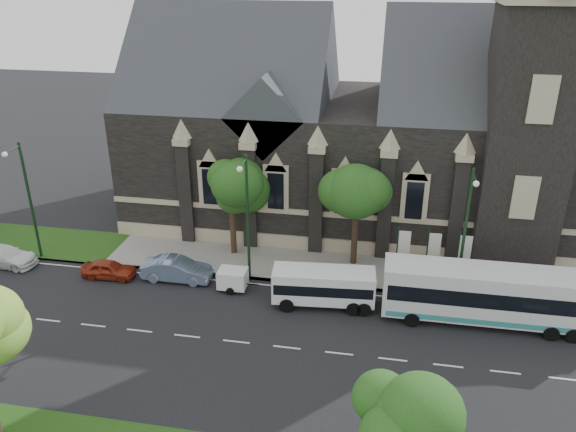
% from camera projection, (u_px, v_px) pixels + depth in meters
% --- Properties ---
extents(ground, '(160.00, 160.00, 0.00)m').
position_uv_depth(ground, '(287.00, 347.00, 32.42)').
color(ground, black).
rests_on(ground, ground).
extents(sidewalk, '(80.00, 5.00, 0.15)m').
position_uv_depth(sidewalk, '(311.00, 266.00, 40.91)').
color(sidewalk, gray).
rests_on(sidewalk, ground).
extents(museum, '(40.00, 17.70, 29.90)m').
position_uv_depth(museum, '(392.00, 127.00, 45.07)').
color(museum, black).
rests_on(museum, ground).
extents(tree_park_east, '(3.40, 3.40, 6.28)m').
position_uv_depth(tree_park_east, '(404.00, 418.00, 21.15)').
color(tree_park_east, black).
rests_on(tree_park_east, ground).
extents(tree_walk_right, '(4.08, 4.08, 7.80)m').
position_uv_depth(tree_walk_right, '(360.00, 189.00, 39.11)').
color(tree_walk_right, black).
rests_on(tree_walk_right, ground).
extents(tree_walk_left, '(3.91, 3.91, 7.64)m').
position_uv_depth(tree_walk_left, '(235.00, 182.00, 40.61)').
color(tree_walk_left, black).
rests_on(tree_walk_left, ground).
extents(street_lamp_near, '(0.36, 1.88, 9.00)m').
position_uv_depth(street_lamp_near, '(466.00, 228.00, 35.04)').
color(street_lamp_near, '#16321A').
rests_on(street_lamp_near, ground).
extents(street_lamp_mid, '(0.36, 1.88, 9.00)m').
position_uv_depth(street_lamp_mid, '(247.00, 212.00, 37.33)').
color(street_lamp_mid, '#16321A').
rests_on(street_lamp_mid, ground).
extents(street_lamp_far, '(0.36, 1.88, 9.00)m').
position_uv_depth(street_lamp_far, '(27.00, 196.00, 39.95)').
color(street_lamp_far, '#16321A').
rests_on(street_lamp_far, ground).
extents(banner_flag_left, '(0.90, 0.10, 4.00)m').
position_uv_depth(banner_flag_left, '(401.00, 248.00, 38.48)').
color(banner_flag_left, '#16321A').
rests_on(banner_flag_left, ground).
extents(banner_flag_center, '(0.90, 0.10, 4.00)m').
position_uv_depth(banner_flag_center, '(431.00, 251.00, 38.16)').
color(banner_flag_center, '#16321A').
rests_on(banner_flag_center, ground).
extents(banner_flag_right, '(0.90, 0.10, 4.00)m').
position_uv_depth(banner_flag_right, '(462.00, 253.00, 37.83)').
color(banner_flag_right, '#16321A').
rests_on(banner_flag_right, ground).
extents(tour_coach, '(12.28, 2.88, 3.58)m').
position_uv_depth(tour_coach, '(487.00, 294.00, 33.99)').
color(tour_coach, silver).
rests_on(tour_coach, ground).
extents(shuttle_bus, '(6.60, 2.78, 2.49)m').
position_uv_depth(shuttle_bus, '(324.00, 285.00, 35.88)').
color(shuttle_bus, white).
rests_on(shuttle_bus, ground).
extents(box_trailer, '(2.74, 1.61, 1.46)m').
position_uv_depth(box_trailer, '(233.00, 278.00, 37.86)').
color(box_trailer, white).
rests_on(box_trailer, ground).
extents(sedan, '(4.86, 1.76, 1.59)m').
position_uv_depth(sedan, '(177.00, 269.00, 39.04)').
color(sedan, '#7184A4').
rests_on(sedan, ground).
extents(car_far_red, '(3.81, 1.65, 1.28)m').
position_uv_depth(car_far_red, '(109.00, 269.00, 39.38)').
color(car_far_red, maroon).
rests_on(car_far_red, ground).
extents(car_far_white, '(4.96, 2.21, 1.41)m').
position_uv_depth(car_far_white, '(4.00, 256.00, 41.02)').
color(car_far_white, white).
rests_on(car_far_white, ground).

